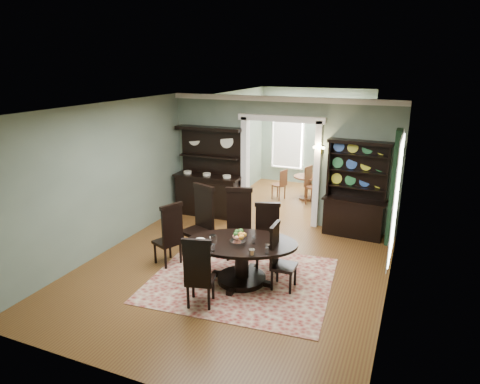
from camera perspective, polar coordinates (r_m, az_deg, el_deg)
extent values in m
cube|color=brown|center=(8.08, -1.47, -10.74)|extent=(5.50, 6.00, 0.01)
cube|color=silver|center=(7.19, -1.65, 10.97)|extent=(5.50, 6.00, 0.01)
cube|color=gray|center=(8.94, -17.83, 1.58)|extent=(0.01, 6.00, 3.00)
cube|color=gray|center=(6.89, 19.81, -3.16)|extent=(0.01, 6.00, 3.00)
cube|color=gray|center=(5.11, -15.75, -9.88)|extent=(5.50, 0.01, 3.00)
cube|color=gray|center=(10.88, -3.82, 5.02)|extent=(1.85, 0.01, 3.00)
cube|color=gray|center=(9.83, 15.61, 3.12)|extent=(1.85, 0.01, 3.00)
cube|color=gray|center=(10.01, 5.62, 11.17)|extent=(1.80, 0.01, 0.50)
cube|color=white|center=(9.94, 5.56, 12.24)|extent=(5.50, 0.10, 0.12)
cube|color=brown|center=(12.23, 7.71, -1.04)|extent=(3.50, 3.50, 0.01)
cube|color=silver|center=(11.66, 8.30, 13.14)|extent=(3.50, 3.50, 0.01)
cube|color=gray|center=(12.41, 0.13, 6.55)|extent=(0.01, 3.50, 3.00)
cube|color=gray|center=(11.54, 16.43, 5.06)|extent=(0.01, 3.50, 3.00)
cube|color=gray|center=(13.53, 9.95, 7.17)|extent=(3.50, 0.01, 3.00)
cube|color=white|center=(13.68, 6.42, 7.64)|extent=(1.05, 0.06, 2.20)
cube|color=white|center=(13.31, 13.50, 7.02)|extent=(1.05, 0.06, 2.20)
cube|color=white|center=(10.56, 0.71, 3.29)|extent=(0.14, 0.25, 2.50)
cube|color=white|center=(10.04, 10.28, 2.30)|extent=(0.14, 0.25, 2.50)
cube|color=white|center=(10.03, 5.58, 9.75)|extent=(2.08, 0.25, 0.14)
cube|color=white|center=(7.43, 20.12, -0.93)|extent=(0.02, 1.10, 2.00)
cube|color=white|center=(7.43, 20.00, -0.92)|extent=(0.01, 1.22, 2.12)
cube|color=black|center=(8.08, 19.78, 0.52)|extent=(0.10, 0.35, 2.10)
cube|color=gold|center=(9.82, 10.64, 5.54)|extent=(0.08, 0.05, 0.18)
sphere|color=#FFD88C|center=(9.69, 9.89, 5.90)|extent=(0.07, 0.07, 0.07)
sphere|color=#FFD88C|center=(9.64, 11.05, 5.79)|extent=(0.07, 0.07, 0.07)
cube|color=maroon|center=(7.84, 0.19, -11.58)|extent=(3.35, 2.97, 0.01)
ellipsoid|color=black|center=(7.46, 0.23, -6.83)|extent=(2.20, 1.72, 0.05)
cylinder|color=black|center=(7.47, 0.23, -7.08)|extent=(2.23, 2.23, 0.03)
cylinder|color=black|center=(7.61, 0.22, -9.26)|extent=(0.24, 0.24, 0.67)
cylinder|color=black|center=(7.76, 0.22, -11.49)|extent=(0.86, 0.86, 0.10)
cylinder|color=silver|center=(7.39, -0.31, -6.65)|extent=(0.28, 0.28, 0.05)
cube|color=black|center=(8.57, -5.80, -5.32)|extent=(0.64, 0.63, 0.07)
cube|color=black|center=(8.56, -4.79, -2.17)|extent=(0.50, 0.22, 0.86)
cube|color=black|center=(8.42, -4.86, 0.68)|extent=(0.55, 0.26, 0.09)
cylinder|color=black|center=(8.69, -7.62, -6.89)|extent=(0.06, 0.06, 0.51)
cylinder|color=black|center=(8.42, -5.85, -7.66)|extent=(0.06, 0.06, 0.51)
cylinder|color=black|center=(8.93, -5.66, -6.15)|extent=(0.06, 0.06, 0.51)
cylinder|color=black|center=(8.66, -3.88, -6.86)|extent=(0.06, 0.06, 0.51)
cube|color=black|center=(8.47, -0.22, -5.64)|extent=(0.62, 0.60, 0.06)
cube|color=black|center=(8.52, -0.12, -2.43)|extent=(0.48, 0.21, 0.83)
cube|color=black|center=(8.38, -0.12, 0.33)|extent=(0.53, 0.24, 0.09)
cylinder|color=black|center=(8.41, -1.64, -7.66)|extent=(0.05, 0.05, 0.49)
cylinder|color=black|center=(8.38, 1.01, -7.74)|extent=(0.05, 0.05, 0.49)
cylinder|color=black|center=(8.76, -1.39, -6.61)|extent=(0.05, 0.05, 0.49)
cylinder|color=black|center=(8.73, 1.14, -6.68)|extent=(0.05, 0.05, 0.49)
cube|color=black|center=(8.03, 3.60, -7.36)|extent=(0.56, 0.55, 0.06)
cube|color=black|center=(8.06, 3.66, -4.29)|extent=(0.44, 0.19, 0.75)
cube|color=black|center=(7.93, 3.71, -1.68)|extent=(0.48, 0.22, 0.08)
cylinder|color=black|center=(7.97, 2.29, -9.31)|extent=(0.05, 0.05, 0.45)
cylinder|color=black|center=(7.97, 4.82, -9.36)|extent=(0.05, 0.05, 0.45)
cylinder|color=black|center=(8.29, 2.36, -8.24)|extent=(0.05, 0.05, 0.45)
cylinder|color=black|center=(8.28, 4.80, -8.29)|extent=(0.05, 0.05, 0.45)
cube|color=black|center=(8.36, -9.67, -6.59)|extent=(0.57, 0.58, 0.06)
cube|color=black|center=(8.06, -9.02, -4.49)|extent=(0.22, 0.43, 0.75)
cube|color=black|center=(7.93, -9.15, -1.89)|extent=(0.25, 0.47, 0.08)
cylinder|color=black|center=(8.67, -9.31, -7.29)|extent=(0.05, 0.05, 0.44)
cylinder|color=black|center=(8.49, -11.24, -7.92)|extent=(0.05, 0.05, 0.44)
cylinder|color=black|center=(8.40, -7.93, -8.02)|extent=(0.05, 0.05, 0.44)
cylinder|color=black|center=(8.23, -9.90, -8.69)|extent=(0.05, 0.05, 0.44)
cube|color=black|center=(7.43, 5.89, -9.85)|extent=(0.40, 0.42, 0.05)
cube|color=black|center=(7.32, 4.62, -7.14)|extent=(0.05, 0.41, 0.70)
cube|color=black|center=(7.18, 4.69, -4.54)|extent=(0.07, 0.45, 0.07)
cylinder|color=black|center=(7.35, 6.72, -12.01)|extent=(0.04, 0.04, 0.41)
cylinder|color=black|center=(7.62, 7.37, -10.90)|extent=(0.04, 0.04, 0.41)
cylinder|color=black|center=(7.42, 4.27, -11.61)|extent=(0.04, 0.04, 0.41)
cylinder|color=black|center=(7.70, 5.01, -10.53)|extent=(0.04, 0.04, 0.41)
cube|color=black|center=(6.96, -5.29, -11.62)|extent=(0.52, 0.51, 0.06)
cube|color=black|center=(6.63, -5.75, -9.55)|extent=(0.43, 0.15, 0.73)
cube|color=black|center=(6.47, -5.85, -6.60)|extent=(0.47, 0.18, 0.07)
cylinder|color=black|center=(7.18, -3.60, -12.60)|extent=(0.05, 0.05, 0.43)
cylinder|color=black|center=(7.25, -6.26, -12.37)|extent=(0.05, 0.05, 0.43)
cylinder|color=black|center=(6.89, -4.17, -13.95)|extent=(0.05, 0.05, 0.43)
cylinder|color=black|center=(6.97, -6.95, -13.69)|extent=(0.05, 0.05, 0.43)
cube|color=black|center=(10.86, -4.26, -0.48)|extent=(1.61, 0.60, 0.99)
cube|color=black|center=(10.72, -4.32, 2.15)|extent=(1.71, 0.65, 0.05)
cube|color=black|center=(10.77, -3.86, 5.50)|extent=(1.59, 0.13, 1.17)
cube|color=black|center=(10.71, -4.09, 4.78)|extent=(1.55, 0.33, 0.04)
cube|color=black|center=(10.57, -4.22, 8.45)|extent=(1.70, 0.40, 0.08)
cube|color=black|center=(9.88, 14.90, -3.36)|extent=(1.31, 0.53, 0.82)
cube|color=black|center=(9.75, 15.08, -1.04)|extent=(1.40, 0.59, 0.04)
cube|color=black|center=(9.75, 15.52, 2.80)|extent=(1.28, 0.13, 1.24)
cube|color=black|center=(9.76, 11.83, 3.07)|extent=(0.06, 0.24, 1.28)
cube|color=black|center=(9.61, 19.11, 2.27)|extent=(0.06, 0.24, 1.28)
cube|color=black|center=(9.52, 15.73, 6.39)|extent=(1.39, 0.38, 0.07)
cube|color=black|center=(9.76, 15.28, 0.60)|extent=(1.29, 0.32, 0.03)
cube|color=black|center=(9.67, 15.45, 2.68)|extent=(1.29, 0.32, 0.03)
cube|color=black|center=(9.59, 15.62, 4.80)|extent=(1.29, 0.32, 0.03)
cylinder|color=#552D18|center=(12.13, 8.90, 2.02)|extent=(0.73, 0.73, 0.04)
cylinder|color=#552D18|center=(12.22, 8.83, 0.57)|extent=(0.09, 0.09, 0.64)
cylinder|color=#552D18|center=(12.31, 8.77, -0.82)|extent=(0.40, 0.40, 0.05)
cylinder|color=#552D18|center=(12.12, 5.17, 0.94)|extent=(0.37, 0.37, 0.04)
cube|color=#552D18|center=(11.96, 5.83, 1.84)|extent=(0.13, 0.32, 0.46)
cylinder|color=#552D18|center=(12.35, 5.03, 0.25)|extent=(0.03, 0.03, 0.41)
cylinder|color=#552D18|center=(12.15, 4.30, -0.01)|extent=(0.03, 0.03, 0.41)
cylinder|color=#552D18|center=(12.20, 5.99, 0.02)|extent=(0.03, 0.03, 0.41)
cylinder|color=#552D18|center=(12.01, 5.26, -0.25)|extent=(0.03, 0.03, 0.41)
cylinder|color=#552D18|center=(11.76, 9.86, 0.66)|extent=(0.44, 0.44, 0.04)
cube|color=#552D18|center=(11.78, 9.09, 2.12)|extent=(0.14, 0.39, 0.55)
cylinder|color=#552D18|center=(11.63, 10.08, -0.80)|extent=(0.04, 0.04, 0.49)
cylinder|color=#552D18|center=(11.89, 10.81, -0.45)|extent=(0.04, 0.04, 0.49)
cylinder|color=#552D18|center=(11.78, 8.78, -0.52)|extent=(0.04, 0.04, 0.49)
cylinder|color=#552D18|center=(12.03, 9.53, -0.17)|extent=(0.04, 0.04, 0.49)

